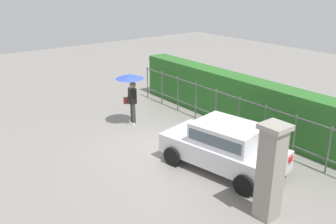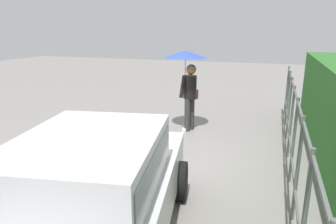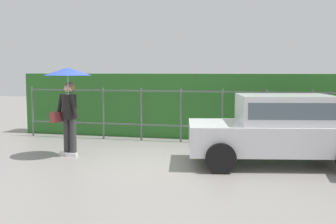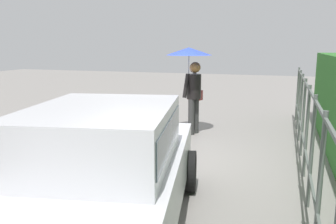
{
  "view_description": "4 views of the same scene",
  "coord_description": "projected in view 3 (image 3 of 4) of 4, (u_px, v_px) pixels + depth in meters",
  "views": [
    {
      "loc": [
        9.3,
        -6.74,
        5.45
      ],
      "look_at": [
        -0.08,
        0.52,
        1.04
      ],
      "focal_mm": 38.63,
      "sensor_mm": 36.0,
      "label": 1
    },
    {
      "loc": [
        5.28,
        2.33,
        2.55
      ],
      "look_at": [
        -0.07,
        0.45,
        1.01
      ],
      "focal_mm": 32.5,
      "sensor_mm": 36.0,
      "label": 2
    },
    {
      "loc": [
        2.3,
        -8.24,
        1.97
      ],
      "look_at": [
        0.21,
        0.6,
        1.05
      ],
      "focal_mm": 43.16,
      "sensor_mm": 36.0,
      "label": 3
    },
    {
      "loc": [
        5.91,
        2.33,
        2.1
      ],
      "look_at": [
        0.41,
        0.51,
        1.0
      ],
      "focal_mm": 37.39,
      "sensor_mm": 36.0,
      "label": 4
    }
  ],
  "objects": [
    {
      "name": "fence_section",
      "position": [
        201.0,
        113.0,
        11.11
      ],
      "size": [
        10.44,
        0.05,
        1.5
      ],
      "color": "#59605B",
      "rests_on": "ground"
    },
    {
      "name": "ground_plane",
      "position": [
        152.0,
        163.0,
        8.7
      ],
      "size": [
        40.0,
        40.0,
        0.0
      ],
      "primitive_type": "plane",
      "color": "gray"
    },
    {
      "name": "car",
      "position": [
        280.0,
        127.0,
        8.53
      ],
      "size": [
        3.95,
        2.42,
        1.48
      ],
      "rotation": [
        0.0,
        0.0,
        3.33
      ],
      "color": "silver",
      "rests_on": "ground"
    },
    {
      "name": "hedge_row",
      "position": [
        206.0,
        106.0,
        12.0
      ],
      "size": [
        11.39,
        0.9,
        1.9
      ],
      "primitive_type": "cube",
      "color": "#2D6B28",
      "rests_on": "ground"
    },
    {
      "name": "pedestrian",
      "position": [
        68.0,
        90.0,
        9.27
      ],
      "size": [
        1.07,
        1.07,
        2.06
      ],
      "rotation": [
        0.0,
        0.0,
        -1.88
      ],
      "color": "#333333",
      "rests_on": "ground"
    }
  ]
}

